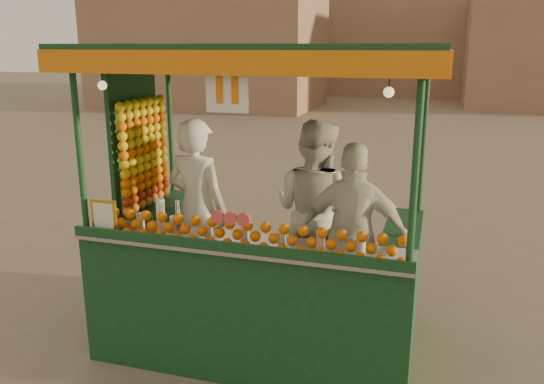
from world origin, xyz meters
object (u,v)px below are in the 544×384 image
(vendor_left, at_px, (198,210))
(vendor_right, at_px, (354,235))
(juice_cart, at_px, (252,255))
(vendor_middle, at_px, (314,211))

(vendor_left, height_order, vendor_right, vendor_left)
(juice_cart, xyz_separation_m, vendor_left, (-0.63, 0.18, 0.32))
(juice_cart, distance_m, vendor_left, 0.73)
(juice_cart, relative_size, vendor_right, 1.85)
(vendor_right, bearing_deg, vendor_left, -3.89)
(vendor_left, xyz_separation_m, vendor_middle, (1.09, 0.36, -0.01))
(vendor_middle, distance_m, vendor_right, 0.63)
(vendor_right, bearing_deg, vendor_middle, -44.17)
(vendor_middle, xyz_separation_m, vendor_right, (0.46, -0.43, -0.06))
(vendor_left, distance_m, vendor_right, 1.56)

